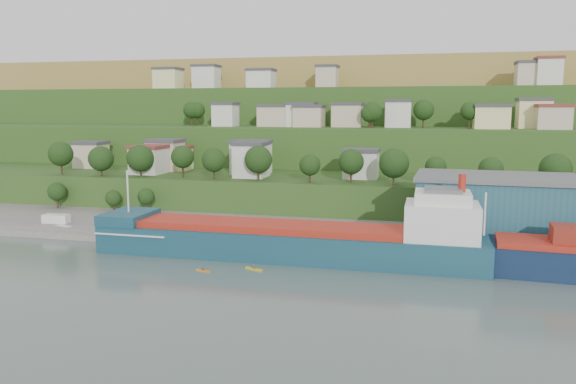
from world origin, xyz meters
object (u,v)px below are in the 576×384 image
(cargo_ship_near, at_px, (298,243))
(caravan, at_px, (56,220))
(kayak_orange, at_px, (203,270))
(warehouse, at_px, (495,207))

(cargo_ship_near, height_order, caravan, cargo_ship_near)
(caravan, distance_m, kayak_orange, 49.72)
(warehouse, height_order, caravan, warehouse)
(caravan, bearing_deg, warehouse, -0.59)
(warehouse, xyz_separation_m, caravan, (-95.37, -7.33, -5.86))
(cargo_ship_near, distance_m, warehouse, 40.65)
(kayak_orange, bearing_deg, caravan, 168.61)
(cargo_ship_near, bearing_deg, warehouse, 25.05)
(warehouse, relative_size, caravan, 5.44)
(warehouse, bearing_deg, kayak_orange, -147.02)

